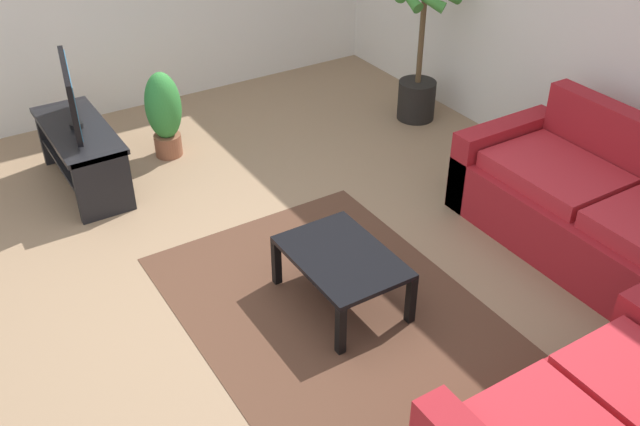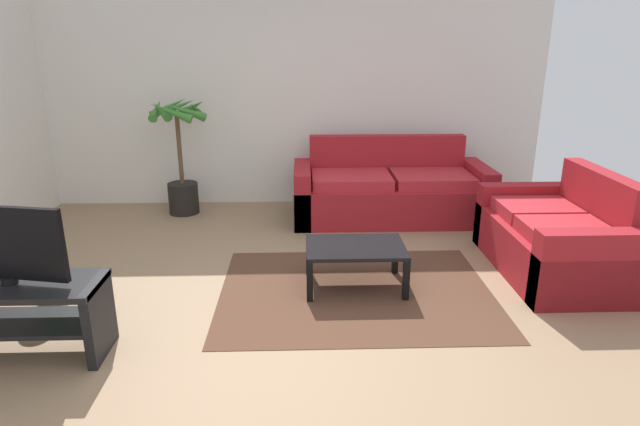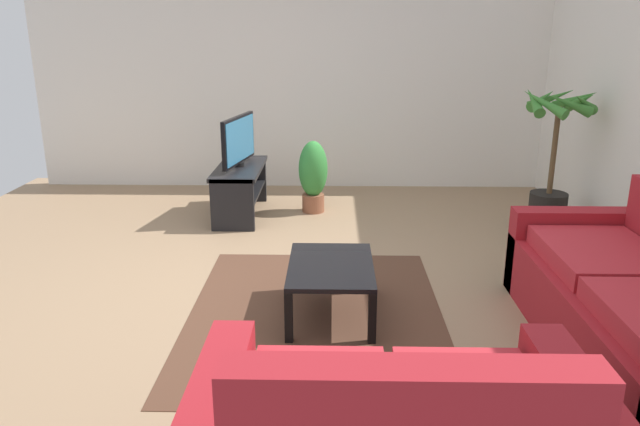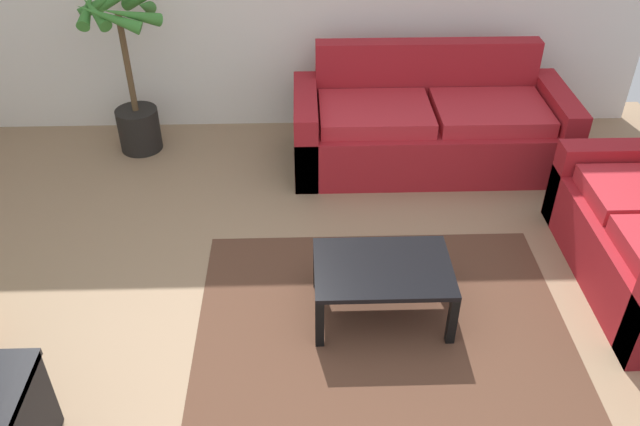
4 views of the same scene
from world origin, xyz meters
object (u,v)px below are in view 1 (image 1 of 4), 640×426
at_px(potted_palm, 420,53).
at_px(tv, 70,95).
at_px(couch_main, 611,221).
at_px(coffee_table, 342,262).
at_px(potted_plant_small, 164,112).
at_px(tv_stand, 81,148).

bearing_deg(potted_palm, tv, -98.15).
xyz_separation_m(couch_main, coffee_table, (-0.57, -1.78, 0.01)).
distance_m(coffee_table, potted_palm, 2.77).
bearing_deg(tv, potted_plant_small, 99.85).
distance_m(coffee_table, potted_plant_small, 2.40).
distance_m(tv, potted_palm, 3.01).
bearing_deg(coffee_table, potted_plant_small, -175.34).
xyz_separation_m(tv, potted_palm, (0.43, 2.98, -0.13)).
bearing_deg(potted_palm, couch_main, -6.32).
bearing_deg(tv_stand, potted_palm, 81.85).
relative_size(coffee_table, potted_plant_small, 1.07).
relative_size(couch_main, potted_palm, 1.61).
height_order(couch_main, tv, tv).
relative_size(tv_stand, tv, 1.34).
height_order(tv_stand, coffee_table, tv_stand).
bearing_deg(tv_stand, coffee_table, 22.49).
xyz_separation_m(couch_main, potted_palm, (-2.40, 0.27, 0.34)).
relative_size(tv_stand, potted_plant_small, 1.47).
distance_m(tv_stand, potted_palm, 3.03).
xyz_separation_m(coffee_table, potted_palm, (-1.83, 2.05, 0.33)).
height_order(tv, potted_plant_small, tv).
distance_m(couch_main, potted_palm, 2.44).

